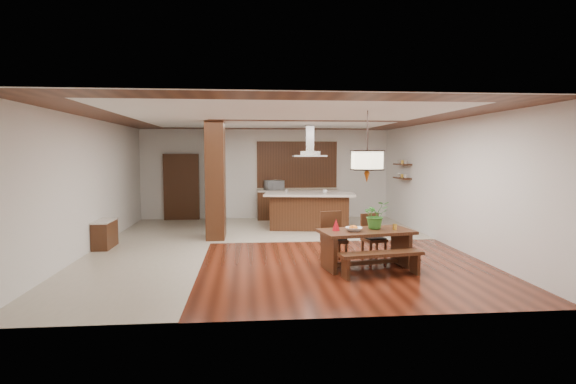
{
  "coord_description": "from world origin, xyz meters",
  "views": [
    {
      "loc": [
        -0.62,
        -10.07,
        2.13
      ],
      "look_at": [
        0.3,
        0.0,
        1.25
      ],
      "focal_mm": 28.0,
      "sensor_mm": 36.0,
      "label": 1
    }
  ],
  "objects": [
    {
      "name": "room_shell",
      "position": [
        0.0,
        0.0,
        2.06
      ],
      "size": [
        9.0,
        9.04,
        2.92
      ],
      "color": "#3A140A",
      "rests_on": "ground"
    },
    {
      "name": "tile_hallway",
      "position": [
        -2.75,
        0.0,
        0.01
      ],
      "size": [
        2.5,
        9.0,
        0.01
      ],
      "primitive_type": "cube",
      "color": "#BEB49F",
      "rests_on": "ground"
    },
    {
      "name": "tile_kitchen",
      "position": [
        1.25,
        2.5,
        0.01
      ],
      "size": [
        5.5,
        4.0,
        0.01
      ],
      "primitive_type": "cube",
      "color": "#BEB49F",
      "rests_on": "ground"
    },
    {
      "name": "soffit_band",
      "position": [
        0.0,
        0.0,
        2.88
      ],
      "size": [
        8.0,
        9.0,
        0.02
      ],
      "primitive_type": "cube",
      "color": "#36190D",
      "rests_on": "room_shell"
    },
    {
      "name": "partition_pier",
      "position": [
        -1.4,
        1.2,
        1.45
      ],
      "size": [
        0.45,
        1.0,
        2.9
      ],
      "primitive_type": "cube",
      "color": "black",
      "rests_on": "ground"
    },
    {
      "name": "partition_stub",
      "position": [
        -1.4,
        3.3,
        1.45
      ],
      "size": [
        0.18,
        2.4,
        2.9
      ],
      "primitive_type": "cube",
      "color": "silver",
      "rests_on": "ground"
    },
    {
      "name": "hallway_console",
      "position": [
        -3.81,
        0.2,
        0.32
      ],
      "size": [
        0.37,
        0.88,
        0.63
      ],
      "primitive_type": "cube",
      "color": "black",
      "rests_on": "ground"
    },
    {
      "name": "hallway_doorway",
      "position": [
        -2.7,
        4.4,
        1.05
      ],
      "size": [
        1.1,
        0.2,
        2.1
      ],
      "primitive_type": "cube",
      "color": "black",
      "rests_on": "ground"
    },
    {
      "name": "rear_counter",
      "position": [
        1.0,
        4.2,
        0.48
      ],
      "size": [
        2.6,
        0.62,
        0.95
      ],
      "color": "black",
      "rests_on": "ground"
    },
    {
      "name": "kitchen_window",
      "position": [
        1.0,
        4.46,
        1.75
      ],
      "size": [
        2.6,
        0.08,
        1.5
      ],
      "primitive_type": "cube",
      "color": "olive",
      "rests_on": "room_shell"
    },
    {
      "name": "shelf_lower",
      "position": [
        3.87,
        2.6,
        1.4
      ],
      "size": [
        0.26,
        0.9,
        0.04
      ],
      "primitive_type": "cube",
      "color": "black",
      "rests_on": "room_shell"
    },
    {
      "name": "shelf_upper",
      "position": [
        3.87,
        2.6,
        1.8
      ],
      "size": [
        0.26,
        0.9,
        0.04
      ],
      "primitive_type": "cube",
      "color": "black",
      "rests_on": "room_shell"
    },
    {
      "name": "dining_table",
      "position": [
        1.57,
        -2.01,
        0.52
      ],
      "size": [
        1.82,
        1.14,
        0.71
      ],
      "rotation": [
        0.0,
        0.0,
        0.18
      ],
      "color": "black",
      "rests_on": "ground"
    },
    {
      "name": "dining_bench",
      "position": [
        1.68,
        -2.62,
        0.21
      ],
      "size": [
        1.53,
        0.56,
        0.42
      ],
      "primitive_type": null,
      "rotation": [
        0.0,
        0.0,
        0.16
      ],
      "color": "black",
      "rests_on": "ground"
    },
    {
      "name": "dining_chair_left",
      "position": [
        1.06,
        -1.58,
        0.49
      ],
      "size": [
        0.51,
        0.51,
        0.98
      ],
      "primitive_type": null,
      "rotation": [
        0.0,
        0.0,
        0.18
      ],
      "color": "black",
      "rests_on": "ground"
    },
    {
      "name": "dining_chair_right",
      "position": [
        1.89,
        -1.43,
        0.46
      ],
      "size": [
        0.49,
        0.49,
        0.92
      ],
      "primitive_type": null,
      "rotation": [
        0.0,
        0.0,
        0.25
      ],
      "color": "black",
      "rests_on": "ground"
    },
    {
      "name": "pendant_lantern",
      "position": [
        1.57,
        -2.01,
        2.25
      ],
      "size": [
        0.64,
        0.64,
        1.31
      ],
      "primitive_type": null,
      "color": "#FEF1C3",
      "rests_on": "room_shell"
    },
    {
      "name": "foliage_plant",
      "position": [
        1.78,
        -1.88,
        0.97
      ],
      "size": [
        0.56,
        0.52,
        0.53
      ],
      "primitive_type": "imported",
      "rotation": [
        0.0,
        0.0,
        0.27
      ],
      "color": "#317326",
      "rests_on": "dining_table"
    },
    {
      "name": "fruit_bowl",
      "position": [
        1.31,
        -2.12,
        0.74
      ],
      "size": [
        0.35,
        0.35,
        0.07
      ],
      "primitive_type": "imported",
      "rotation": [
        0.0,
        0.0,
        -0.17
      ],
      "color": "beige",
      "rests_on": "dining_table"
    },
    {
      "name": "napkin_cone",
      "position": [
        1.0,
        -2.01,
        0.82
      ],
      "size": [
        0.18,
        0.18,
        0.22
      ],
      "primitive_type": "cone",
      "rotation": [
        0.0,
        0.0,
        -0.4
      ],
      "color": "#B20C18",
      "rests_on": "dining_table"
    },
    {
      "name": "gold_ornament",
      "position": [
        2.11,
        -2.04,
        0.76
      ],
      "size": [
        0.08,
        0.08,
        0.11
      ],
      "primitive_type": "cylinder",
      "rotation": [
        0.0,
        0.0,
        0.0
      ],
      "color": "gold",
      "rests_on": "dining_table"
    },
    {
      "name": "kitchen_island",
      "position": [
        1.1,
        2.21,
        0.52
      ],
      "size": [
        2.6,
        1.43,
        1.02
      ],
      "rotation": [
        0.0,
        0.0,
        -0.15
      ],
      "color": "black",
      "rests_on": "ground"
    },
    {
      "name": "range_hood",
      "position": [
        1.1,
        2.22,
        2.46
      ],
      "size": [
        0.9,
        0.55,
        0.87
      ],
      "primitive_type": null,
      "color": "silver",
      "rests_on": "room_shell"
    },
    {
      "name": "island_cup",
      "position": [
        1.52,
        2.1,
        1.07
      ],
      "size": [
        0.13,
        0.13,
        0.1
      ],
      "primitive_type": "imported",
      "rotation": [
        0.0,
        0.0,
        0.04
      ],
      "color": "silver",
      "rests_on": "kitchen_island"
    },
    {
      "name": "microwave",
      "position": [
        0.23,
        4.16,
        1.11
      ],
      "size": [
        0.66,
        0.55,
        0.31
      ],
      "primitive_type": "imported",
      "rotation": [
        0.0,
        0.0,
        0.35
      ],
      "color": "silver",
      "rests_on": "rear_counter"
    }
  ]
}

